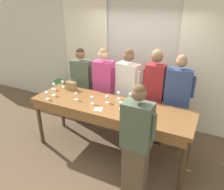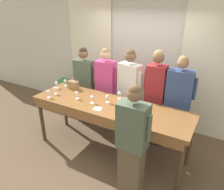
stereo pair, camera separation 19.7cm
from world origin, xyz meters
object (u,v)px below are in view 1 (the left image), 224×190
at_px(wine_glass_center_right, 76,94).
at_px(potted_plant, 60,91).
at_px(wine_glass_front_mid, 136,96).
at_px(guest_striped_shirt, 154,96).
at_px(wine_glass_back_mid, 53,90).
at_px(tasting_bar, 109,110).
at_px(wine_bottle, 131,108).
at_px(handbag, 71,85).
at_px(wine_glass_center_left, 92,98).
at_px(host_pouring, 136,143).
at_px(wine_glass_front_right, 107,97).
at_px(guest_cream_sweater, 127,93).
at_px(guest_navy_coat, 176,103).
at_px(guest_pink_top, 104,90).
at_px(wine_glass_back_right, 47,94).
at_px(wine_glass_front_left, 119,94).
at_px(guest_olive_jacket, 82,86).
at_px(wine_glass_back_left, 130,95).
at_px(wine_glass_center_mid, 54,85).

height_order(wine_glass_center_right, potted_plant, wine_glass_center_right).
xyz_separation_m(wine_glass_front_mid, guest_striped_shirt, (0.23, 0.35, -0.11)).
bearing_deg(wine_glass_back_mid, tasting_bar, 4.39).
bearing_deg(wine_bottle, wine_glass_center_right, 175.51).
distance_m(handbag, wine_glass_center_left, 0.79).
height_order(guest_striped_shirt, host_pouring, guest_striped_shirt).
bearing_deg(potted_plant, wine_glass_front_right, -28.55).
bearing_deg(tasting_bar, guest_cream_sweater, 86.27).
relative_size(wine_glass_center_right, guest_cream_sweater, 0.08).
bearing_deg(host_pouring, wine_glass_front_mid, 110.92).
height_order(wine_glass_front_mid, guest_navy_coat, guest_navy_coat).
bearing_deg(guest_pink_top, potted_plant, 164.29).
bearing_deg(tasting_bar, wine_glass_front_right, 135.86).
distance_m(tasting_bar, wine_glass_back_right, 1.18).
relative_size(tasting_bar, potted_plant, 3.66).
bearing_deg(guest_navy_coat, wine_glass_front_right, -149.73).
height_order(wine_glass_front_left, guest_navy_coat, guest_navy_coat).
xyz_separation_m(guest_navy_coat, potted_plant, (-3.05, 0.44, -0.50)).
height_order(wine_glass_back_mid, potted_plant, wine_glass_back_mid).
height_order(guest_cream_sweater, host_pouring, guest_cream_sweater).
relative_size(wine_bottle, host_pouring, 0.18).
relative_size(wine_glass_front_left, wine_glass_front_mid, 1.00).
relative_size(tasting_bar, handbag, 12.15).
height_order(wine_glass_front_mid, guest_olive_jacket, guest_olive_jacket).
bearing_deg(guest_pink_top, wine_glass_back_right, -123.15).
relative_size(guest_striped_shirt, potted_plant, 2.40).
height_order(wine_bottle, wine_glass_front_left, wine_bottle).
height_order(guest_cream_sweater, potted_plant, guest_cream_sweater).
relative_size(tasting_bar, guest_striped_shirt, 1.52).
bearing_deg(wine_glass_front_mid, handbag, -177.00).
height_order(handbag, guest_striped_shirt, guest_striped_shirt).
bearing_deg(guest_navy_coat, potted_plant, 171.83).
relative_size(wine_glass_center_right, guest_navy_coat, 0.08).
relative_size(wine_bottle, guest_cream_sweater, 0.17).
bearing_deg(guest_navy_coat, guest_cream_sweater, 180.00).
bearing_deg(wine_glass_front_mid, guest_striped_shirt, 57.20).
bearing_deg(wine_glass_center_right, wine_glass_back_mid, -176.99).
height_order(wine_glass_front_left, potted_plant, wine_glass_front_left).
xyz_separation_m(wine_glass_back_right, guest_olive_jacket, (0.11, 0.99, -0.19)).
height_order(wine_glass_back_left, guest_pink_top, guest_pink_top).
relative_size(handbag, wine_glass_front_mid, 1.65).
height_order(wine_glass_center_mid, wine_glass_back_left, same).
xyz_separation_m(guest_cream_sweater, guest_navy_coat, (0.95, 0.00, -0.03)).
bearing_deg(handbag, host_pouring, -28.48).
xyz_separation_m(tasting_bar, guest_olive_jacket, (-1.03, 0.71, 0.00)).
xyz_separation_m(wine_glass_back_right, guest_pink_top, (0.64, 0.99, -0.17)).
distance_m(wine_glass_front_left, potted_plant, 2.34).
height_order(wine_glass_front_mid, potted_plant, wine_glass_front_mid).
distance_m(wine_bottle, guest_navy_coat, 1.04).
xyz_separation_m(wine_glass_front_left, host_pouring, (0.71, -0.97, -0.21)).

